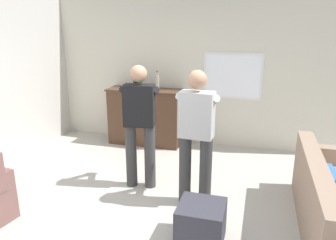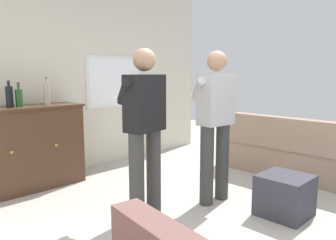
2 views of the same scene
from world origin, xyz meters
name	(u,v)px [view 1 (image 1 of 2)]	position (x,y,z in m)	size (l,w,h in m)	color
ground	(144,214)	(0.00, 0.00, 0.00)	(10.40, 10.40, 0.00)	#B2ADA3
wall_back_with_window	(193,69)	(0.02, 2.66, 1.40)	(5.20, 0.15, 2.80)	beige
couch	(328,212)	(1.98, 0.07, 0.32)	(0.57, 2.44, 0.85)	gray
sideboard_cabinet	(145,117)	(-0.81, 2.30, 0.52)	(1.37, 0.49, 1.04)	#472D1E
bottle_wine_green	(140,83)	(-0.87, 2.28, 1.15)	(0.08, 0.08, 0.29)	#1E4C23
bottle_liquor_amber	(136,82)	(-0.98, 2.30, 1.17)	(0.08, 0.08, 0.31)	black
bottle_spirits_clear	(157,83)	(-0.55, 2.25, 1.18)	(0.08, 0.08, 0.35)	gray
ottoman	(201,223)	(0.74, -0.31, 0.21)	(0.47, 0.47, 0.42)	#33333D
person_standing_left	(140,121)	(-0.29, 0.68, 0.94)	(0.55, 0.50, 1.68)	#383838
person_standing_right	(196,132)	(0.52, 0.43, 0.94)	(0.56, 0.49, 1.68)	#383838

